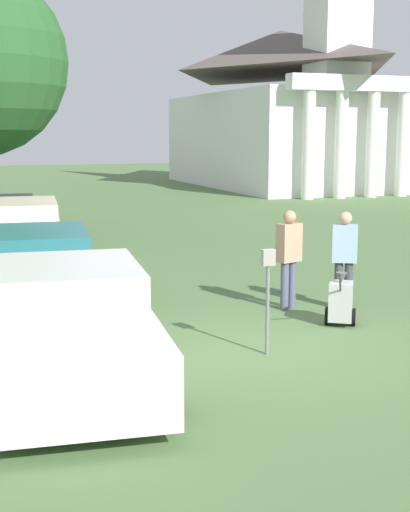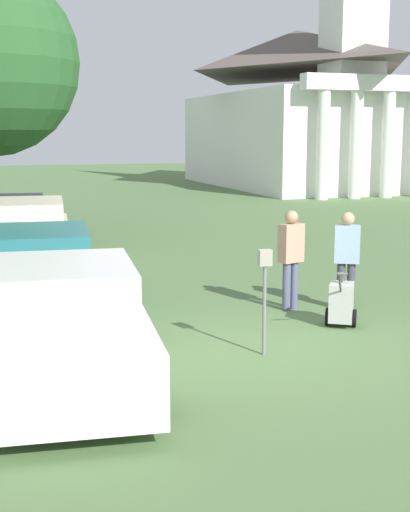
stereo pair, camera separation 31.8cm
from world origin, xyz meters
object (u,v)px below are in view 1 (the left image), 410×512
(parked_car_black, at_px, (3,225))
(person_supervisor, at_px, (344,254))
(equipment_cart, at_px, (341,301))
(parked_car_white, at_px, (69,325))
(person_worker, at_px, (289,253))
(parking_meter, at_px, (268,282))
(church, at_px, (284,98))
(parked_car_teal, at_px, (37,276))
(parked_car_cream, at_px, (16,242))

(parked_car_black, height_order, person_supervisor, person_supervisor)
(parked_car_black, height_order, equipment_cart, parked_car_black)
(parked_car_white, distance_m, person_worker, 4.69)
(parking_meter, distance_m, equipment_cart, 2.07)
(church, bearing_deg, parked_car_teal, -123.85)
(parked_car_teal, relative_size, person_worker, 3.06)
(parking_meter, distance_m, person_worker, 2.61)
(equipment_cart, bearing_deg, church, 98.81)
(parked_car_white, xyz_separation_m, person_supervisor, (5.00, 1.94, 0.28))
(person_worker, xyz_separation_m, person_supervisor, (0.90, -0.30, -0.02))
(parked_car_white, relative_size, parked_car_black, 0.99)
(parked_car_teal, distance_m, parked_car_black, 7.21)
(person_worker, height_order, person_supervisor, person_worker)
(parking_meter, relative_size, person_supervisor, 0.87)
(person_worker, distance_m, person_supervisor, 0.95)
(parked_car_cream, bearing_deg, person_worker, -41.49)
(parked_car_cream, bearing_deg, parked_car_black, 96.26)
(person_supervisor, bearing_deg, parked_car_cream, -15.22)
(parked_car_white, distance_m, equipment_cart, 4.53)
(parked_car_teal, height_order, parked_car_cream, parked_car_cream)
(parking_meter, xyz_separation_m, person_worker, (1.41, 2.20, -0.04))
(parked_car_cream, bearing_deg, parked_car_white, -83.72)
(parked_car_teal, xyz_separation_m, person_worker, (4.11, -0.99, 0.30))
(person_worker, distance_m, equipment_cart, 1.39)
(parked_car_white, distance_m, parked_car_cream, 6.76)
(parking_meter, bearing_deg, person_supervisor, 39.36)
(parked_car_black, xyz_separation_m, equipment_cart, (4.41, -9.42, -0.26))
(parked_car_black, bearing_deg, parked_car_cream, -83.74)
(parked_car_white, relative_size, person_worker, 2.89)
(parked_car_white, bearing_deg, parked_car_black, 96.27)
(parked_car_teal, height_order, parked_car_black, parked_car_teal)
(parked_car_teal, bearing_deg, parked_car_black, 96.27)
(parked_car_cream, height_order, church, church)
(parking_meter, height_order, person_supervisor, person_supervisor)
(parking_meter, bearing_deg, church, 63.52)
(person_worker, xyz_separation_m, church, (12.53, 25.79, 3.92))
(person_worker, bearing_deg, church, -133.81)
(parking_meter, bearing_deg, parked_car_white, -179.04)
(parked_car_black, xyz_separation_m, church, (16.63, 17.59, 4.25))
(parked_car_teal, distance_m, church, 30.16)
(parked_car_teal, relative_size, parking_meter, 3.59)
(parking_meter, distance_m, person_supervisor, 2.99)
(parked_car_white, height_order, parked_car_teal, parked_car_white)
(parked_car_teal, bearing_deg, person_supervisor, -8.20)
(parked_car_teal, xyz_separation_m, parking_meter, (2.69, -3.19, 0.34))
(parked_car_cream, bearing_deg, person_supervisor, -37.65)
(person_supervisor, bearing_deg, parking_meter, 68.06)
(parked_car_black, distance_m, equipment_cart, 10.41)
(parked_car_teal, bearing_deg, parked_car_white, -83.72)
(parked_car_white, bearing_deg, church, 65.59)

